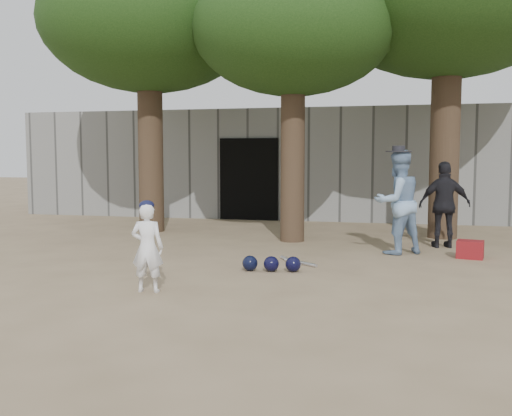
% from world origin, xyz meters
% --- Properties ---
extents(ground, '(70.00, 70.00, 0.00)m').
position_xyz_m(ground, '(0.00, 0.00, 0.00)').
color(ground, '#937C5E').
rests_on(ground, ground).
extents(boy_player, '(0.44, 0.31, 1.12)m').
position_xyz_m(boy_player, '(-0.44, -0.53, 0.56)').
color(boy_player, white).
rests_on(boy_player, ground).
extents(spectator_blue, '(1.12, 1.06, 1.82)m').
position_xyz_m(spectator_blue, '(2.64, 3.13, 0.91)').
color(spectator_blue, '#84A6CC').
rests_on(spectator_blue, ground).
extents(spectator_dark, '(1.00, 0.56, 1.62)m').
position_xyz_m(spectator_dark, '(3.51, 4.03, 0.81)').
color(spectator_dark, black).
rests_on(spectator_dark, ground).
extents(red_bag, '(0.48, 0.40, 0.30)m').
position_xyz_m(red_bag, '(3.84, 2.93, 0.15)').
color(red_bag, maroon).
rests_on(red_bag, ground).
extents(back_building, '(16.00, 5.24, 3.00)m').
position_xyz_m(back_building, '(-0.00, 10.33, 1.50)').
color(back_building, gray).
rests_on(back_building, ground).
extents(helmet_row, '(0.87, 0.30, 0.23)m').
position_xyz_m(helmet_row, '(0.82, 1.08, 0.11)').
color(helmet_row, black).
rests_on(helmet_row, ground).
extents(bat_pile, '(0.70, 0.68, 0.06)m').
position_xyz_m(bat_pile, '(1.06, 1.81, 0.03)').
color(bat_pile, silver).
rests_on(bat_pile, ground).
extents(tree_row, '(11.40, 5.80, 6.69)m').
position_xyz_m(tree_row, '(0.74, 5.02, 4.69)').
color(tree_row, brown).
rests_on(tree_row, ground).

